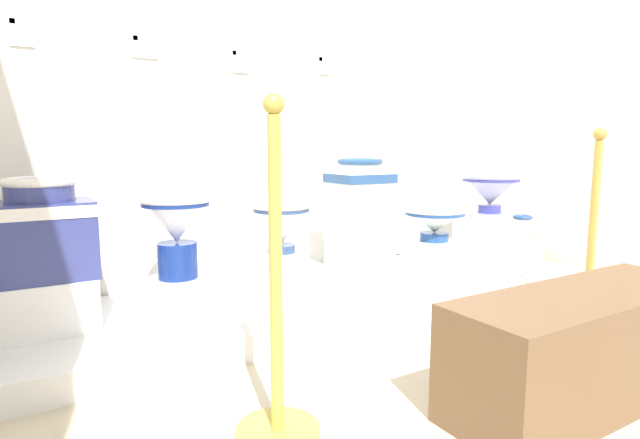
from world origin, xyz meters
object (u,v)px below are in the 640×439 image
(plinth_block_broad_patterned, at_px, (48,304))
(info_placard_first, at_px, (21,31))
(plinth_block_pale_glazed, at_px, (359,260))
(stanchion_post_near_left, at_px, (277,343))
(antique_toilet_pale_glazed, at_px, (360,198))
(info_placard_third, at_px, (240,61))
(antique_toilet_squat_floral, at_px, (281,225))
(plinth_block_tall_cobalt, at_px, (488,240))
(antique_toilet_broad_patterned, at_px, (43,228))
(info_placard_second, at_px, (144,46))
(antique_toilet_slender_white, at_px, (177,231))
(info_placard_fourth, at_px, (324,65))
(plinth_block_leftmost, at_px, (433,259))
(decorative_vase_companion, at_px, (521,251))
(stanchion_post_near_right, at_px, (590,269))
(antique_toilet_tall_cobalt, at_px, (490,191))
(museum_bench, at_px, (584,347))
(plinth_block_slender_white, at_px, (179,300))
(plinth_block_squat_floral, at_px, (282,279))
(antique_toilet_leftmost, at_px, (435,221))

(plinth_block_broad_patterned, distance_m, info_placard_first, 1.27)
(plinth_block_pale_glazed, bearing_deg, stanchion_post_near_left, -135.23)
(antique_toilet_pale_glazed, relative_size, info_placard_third, 3.48)
(antique_toilet_squat_floral, distance_m, plinth_block_tall_cobalt, 1.64)
(info_placard_first, bearing_deg, plinth_block_tall_cobalt, -9.26)
(antique_toilet_broad_patterned, distance_m, plinth_block_pale_glazed, 1.65)
(plinth_block_pale_glazed, distance_m, stanchion_post_near_left, 1.49)
(plinth_block_pale_glazed, relative_size, info_placard_second, 2.25)
(plinth_block_broad_patterned, bearing_deg, antique_toilet_slender_white, -1.80)
(plinth_block_broad_patterned, xyz_separation_m, stanchion_post_near_left, (0.56, -1.06, 0.07))
(info_placard_third, relative_size, stanchion_post_near_left, 0.13)
(plinth_block_tall_cobalt, relative_size, info_placard_fourth, 3.09)
(plinth_block_leftmost, height_order, decorative_vase_companion, decorative_vase_companion)
(plinth_block_pale_glazed, distance_m, antique_toilet_pale_glazed, 0.37)
(antique_toilet_slender_white, bearing_deg, plinth_block_tall_cobalt, 0.02)
(stanchion_post_near_left, bearing_deg, stanchion_post_near_right, 3.32)
(plinth_block_tall_cobalt, relative_size, info_placard_third, 2.67)
(stanchion_post_near_left, bearing_deg, antique_toilet_tall_cobalt, 25.80)
(plinth_block_leftmost, bearing_deg, decorative_vase_companion, -0.94)
(plinth_block_broad_patterned, height_order, antique_toilet_squat_floral, antique_toilet_squat_floral)
(plinth_block_broad_patterned, height_order, antique_toilet_tall_cobalt, antique_toilet_tall_cobalt)
(info_placard_fourth, xyz_separation_m, stanchion_post_near_left, (-1.08, -1.49, -1.11))
(antique_toilet_broad_patterned, distance_m, antique_toilet_squat_floral, 1.10)
(plinth_block_pale_glazed, height_order, info_placard_third, info_placard_third)
(info_placard_third, bearing_deg, antique_toilet_slender_white, -139.61)
(info_placard_fourth, bearing_deg, museum_bench, -91.81)
(info_placard_third, bearing_deg, plinth_block_leftmost, -23.65)
(stanchion_post_near_right, bearing_deg, stanchion_post_near_left, -176.68)
(plinth_block_slender_white, distance_m, stanchion_post_near_right, 2.06)
(decorative_vase_companion, distance_m, stanchion_post_near_right, 1.10)
(plinth_block_broad_patterned, xyz_separation_m, antique_toilet_tall_cobalt, (2.72, -0.02, 0.37))
(plinth_block_broad_patterned, distance_m, info_placard_fourth, 2.07)
(plinth_block_tall_cobalt, xyz_separation_m, antique_toilet_tall_cobalt, (-0.00, 0.00, 0.35))
(antique_toilet_slender_white, distance_m, museum_bench, 1.77)
(info_placard_fourth, height_order, museum_bench, info_placard_fourth)
(antique_toilet_slender_white, relative_size, plinth_block_squat_floral, 1.24)
(antique_toilet_slender_white, height_order, info_placard_fourth, info_placard_fourth)
(antique_toilet_squat_floral, distance_m, info_placard_first, 1.53)
(stanchion_post_near_left, distance_m, museum_bench, 1.09)
(antique_toilet_squat_floral, relative_size, info_placard_second, 2.42)
(decorative_vase_companion, xyz_separation_m, stanchion_post_near_left, (-2.45, -0.99, 0.15))
(antique_toilet_pale_glazed, relative_size, info_placard_first, 3.43)
(info_placard_fourth, xyz_separation_m, museum_bench, (-0.06, -1.85, -1.21))
(museum_bench, bearing_deg, antique_toilet_squat_floral, 109.56)
(plinth_block_slender_white, relative_size, museum_bench, 0.32)
(antique_toilet_leftmost, height_order, plinth_block_tall_cobalt, antique_toilet_leftmost)
(info_placard_second, relative_size, info_placard_third, 1.02)
(plinth_block_tall_cobalt, distance_m, info_placard_second, 2.51)
(plinth_block_squat_floral, distance_m, info_placard_third, 1.28)
(plinth_block_broad_patterned, relative_size, antique_toilet_squat_floral, 1.11)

